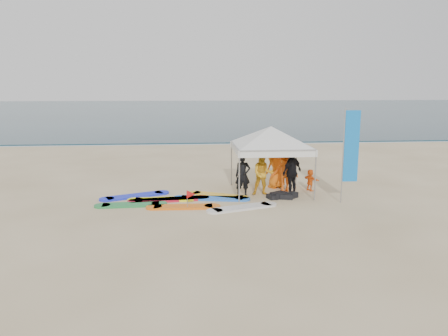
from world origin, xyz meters
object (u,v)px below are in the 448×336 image
person_black_a (243,175)px  person_orange_a (285,170)px  person_orange_b (277,164)px  surfboard_spread (181,201)px  marker_pennant (191,194)px  person_seated (310,180)px  person_yellow (263,174)px  canopy_tent (271,127)px  feather_flag (351,148)px  person_black_b (292,172)px

person_black_a → person_orange_a: 1.86m
person_orange_b → surfboard_spread: bearing=-8.7°
person_orange_a → marker_pennant: size_ratio=2.53×
surfboard_spread → person_orange_b: bearing=26.3°
person_seated → person_yellow: bearing=79.0°
person_black_a → canopy_tent: 2.15m
person_orange_b → marker_pennant: bearing=4.1°
marker_pennant → person_yellow: bearing=31.4°
feather_flag → surfboard_spread: size_ratio=0.57×
person_seated → surfboard_spread: size_ratio=0.14×
person_black_b → surfboard_spread: (-4.09, -0.63, -0.84)m
person_black_a → person_yellow: (0.76, 0.12, 0.02)m
person_yellow → person_black_b: person_black_b is taller
feather_flag → canopy_tent: bearing=144.1°
person_black_a → person_black_b: 1.84m
person_seated → feather_flag: size_ratio=0.26×
feather_flag → surfboard_spread: 6.14m
person_orange_a → person_black_b: bearing=101.1°
person_black_a → canopy_tent: bearing=19.5°
person_orange_a → person_black_a: bearing=23.3°
person_black_b → person_seated: 1.17m
person_orange_a → person_seated: (1.00, -0.04, -0.39)m
surfboard_spread → person_black_b: bearing=8.7°
person_seated → person_black_a: bearing=77.2°
person_seated → canopy_tent: 2.63m
person_orange_a → feather_flag: 2.85m
feather_flag → marker_pennant: bearing=-176.4°
marker_pennant → person_black_a: bearing=38.3°
person_orange_b → person_black_b: bearing=69.9°
feather_flag → person_yellow: bearing=155.2°
person_orange_b → person_seated: 1.46m
person_black_b → surfboard_spread: person_black_b is taller
surfboard_spread → canopy_tent: bearing=19.1°
feather_flag → person_seated: bearing=114.6°
person_yellow → canopy_tent: size_ratio=0.42×
marker_pennant → person_seated: bearing=25.0°
person_orange_b → person_orange_a: bearing=75.6°
person_orange_b → feather_flag: bearing=95.1°
person_orange_a → marker_pennant: person_orange_a is taller
person_orange_a → person_seated: 1.07m
person_black_b → person_orange_b: (-0.33, 1.23, 0.07)m
person_orange_b → person_seated: size_ratio=2.24×
person_yellow → person_black_a: bearing=-168.1°
person_black_a → person_seated: (2.73, 0.65, -0.37)m
person_seated → marker_pennant: bearing=88.8°
person_yellow → person_black_b: size_ratio=0.92×
person_black_a → feather_flag: 3.92m
person_yellow → feather_flag: (2.80, -1.29, 1.14)m
person_orange_a → feather_flag: (1.83, -1.86, 1.14)m
person_orange_a → canopy_tent: (-0.60, -0.10, 1.71)m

